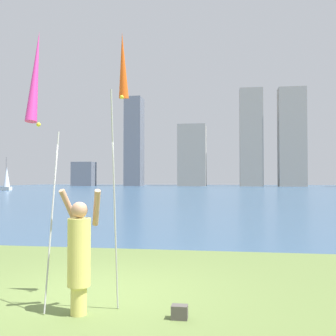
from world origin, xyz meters
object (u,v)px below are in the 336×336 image
person (79,253)px  bag (180,312)px  sailboat_4 (7,179)px  kite_flag_left (36,82)px  kite_flag_right (122,74)px

person → bag: (1.46, 0.03, -0.80)m
sailboat_4 → person: bearing=-58.3°
kite_flag_left → bag: size_ratio=17.79×
bag → sailboat_4: sailboat_4 is taller
kite_flag_left → sailboat_4: 65.57m
person → kite_flag_right: kite_flag_right is taller
kite_flag_left → sailboat_4: bearing=121.2°
sailboat_4 → kite_flag_left: bearing=-58.8°
kite_flag_right → sailboat_4: (-34.92, 55.13, -1.72)m
bag → sailboat_4: size_ratio=0.04×
kite_flag_left → bag: (1.95, 0.44, -3.21)m
kite_flag_left → kite_flag_right: bearing=44.4°
person → kite_flag_right: size_ratio=0.42×
kite_flag_right → sailboat_4: bearing=122.4°
kite_flag_left → kite_flag_right: size_ratio=0.94×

